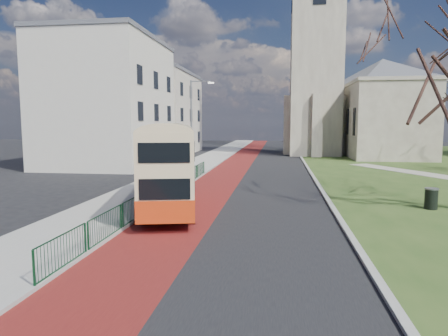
# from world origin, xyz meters

# --- Properties ---
(ground) EXTENTS (160.00, 160.00, 0.00)m
(ground) POSITION_xyz_m (0.00, 0.00, 0.00)
(ground) COLOR black
(ground) RESTS_ON ground
(road_carriageway) EXTENTS (9.00, 120.00, 0.01)m
(road_carriageway) POSITION_xyz_m (1.50, 20.00, 0.01)
(road_carriageway) COLOR black
(road_carriageway) RESTS_ON ground
(bus_lane) EXTENTS (3.40, 120.00, 0.01)m
(bus_lane) POSITION_xyz_m (-1.20, 20.00, 0.01)
(bus_lane) COLOR #591414
(bus_lane) RESTS_ON ground
(pavement_west) EXTENTS (4.00, 120.00, 0.12)m
(pavement_west) POSITION_xyz_m (-5.00, 20.00, 0.06)
(pavement_west) COLOR gray
(pavement_west) RESTS_ON ground
(kerb_west) EXTENTS (0.25, 120.00, 0.13)m
(kerb_west) POSITION_xyz_m (-3.00, 20.00, 0.07)
(kerb_west) COLOR #999993
(kerb_west) RESTS_ON ground
(kerb_east) EXTENTS (0.25, 80.00, 0.13)m
(kerb_east) POSITION_xyz_m (6.10, 22.00, 0.07)
(kerb_east) COLOR #999993
(kerb_east) RESTS_ON ground
(pedestrian_railing) EXTENTS (0.07, 24.00, 1.12)m
(pedestrian_railing) POSITION_xyz_m (-2.95, 4.00, 0.55)
(pedestrian_railing) COLOR #0D3C1E
(pedestrian_railing) RESTS_ON ground
(gothic_church) EXTENTS (16.38, 18.00, 40.00)m
(gothic_church) POSITION_xyz_m (12.56, 38.00, 13.13)
(gothic_church) COLOR gray
(gothic_church) RESTS_ON ground
(street_block_near) EXTENTS (10.30, 14.30, 13.00)m
(street_block_near) POSITION_xyz_m (-14.00, 22.00, 6.51)
(street_block_near) COLOR beige
(street_block_near) RESTS_ON ground
(street_block_far) EXTENTS (10.30, 16.30, 11.50)m
(street_block_far) POSITION_xyz_m (-14.00, 38.00, 5.76)
(street_block_far) COLOR #BAB09E
(street_block_far) RESTS_ON ground
(streetlamp) EXTENTS (2.13, 0.18, 8.00)m
(streetlamp) POSITION_xyz_m (-4.35, 18.00, 4.59)
(streetlamp) COLOR gray
(streetlamp) RESTS_ON pavement_west
(bus) EXTENTS (4.48, 10.26, 4.18)m
(bus) POSITION_xyz_m (-2.10, 2.30, 2.38)
(bus) COLOR #B93311
(bus) RESTS_ON ground
(litter_bin) EXTENTS (0.84, 0.84, 1.07)m
(litter_bin) POSITION_xyz_m (10.99, 3.79, 0.58)
(litter_bin) COLOR black
(litter_bin) RESTS_ON grass_green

